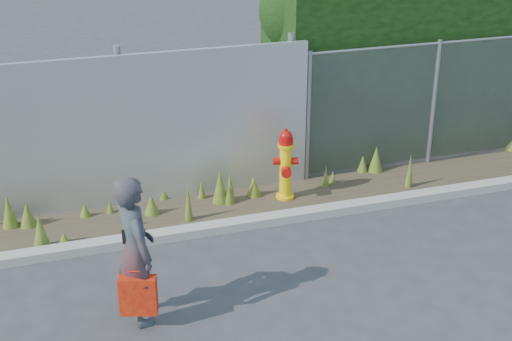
{
  "coord_description": "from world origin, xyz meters",
  "views": [
    {
      "loc": [
        -2.86,
        -6.38,
        4.56
      ],
      "look_at": [
        -0.3,
        1.4,
        1.0
      ],
      "focal_mm": 50.0,
      "sensor_mm": 36.0,
      "label": 1
    }
  ],
  "objects": [
    {
      "name": "corrugated_fence",
      "position": [
        -3.25,
        3.01,
        1.1
      ],
      "size": [
        8.5,
        0.21,
        2.3
      ],
      "color": "#B1B4B8",
      "rests_on": "ground"
    },
    {
      "name": "chainlink_fence",
      "position": [
        4.25,
        3.0,
        1.03
      ],
      "size": [
        6.5,
        0.07,
        2.05
      ],
      "color": "gray",
      "rests_on": "ground"
    },
    {
      "name": "woman",
      "position": [
        -2.03,
        0.16,
        0.84
      ],
      "size": [
        0.5,
        0.67,
        1.68
      ],
      "primitive_type": "imported",
      "rotation": [
        0.0,
        0.0,
        1.74
      ],
      "color": "#0F5860",
      "rests_on": "ground"
    },
    {
      "name": "fire_hydrant",
      "position": [
        0.5,
        2.46,
        0.53
      ],
      "size": [
        0.37,
        0.33,
        1.1
      ],
      "rotation": [
        0.0,
        0.0,
        -0.28
      ],
      "color": "yellow",
      "rests_on": "ground"
    },
    {
      "name": "red_tote_bag",
      "position": [
        -2.06,
        -0.03,
        0.41
      ],
      "size": [
        0.39,
        0.14,
        0.51
      ],
      "rotation": [
        0.0,
        0.0,
        -0.31
      ],
      "color": "#B70E0A"
    },
    {
      "name": "ground",
      "position": [
        0.0,
        0.0,
        0.0
      ],
      "size": [
        80.0,
        80.0,
        0.0
      ],
      "primitive_type": "plane",
      "color": "#373739",
      "rests_on": "ground"
    },
    {
      "name": "black_shoulder_bag",
      "position": [
        -2.02,
        0.36,
        0.92
      ],
      "size": [
        0.21,
        0.09,
        0.16
      ],
      "rotation": [
        0.0,
        0.0,
        0.44
      ],
      "color": "black"
    },
    {
      "name": "weed_strip",
      "position": [
        -0.82,
        2.49,
        0.13
      ],
      "size": [
        16.0,
        1.35,
        0.54
      ],
      "color": "#423525",
      "rests_on": "ground"
    },
    {
      "name": "hedge",
      "position": [
        4.39,
        4.05,
        2.03
      ],
      "size": [
        7.51,
        1.9,
        3.83
      ],
      "color": "black",
      "rests_on": "ground"
    },
    {
      "name": "curb",
      "position": [
        0.0,
        1.8,
        0.06
      ],
      "size": [
        16.0,
        0.22,
        0.12
      ],
      "primitive_type": "cube",
      "color": "#A39E93",
      "rests_on": "ground"
    }
  ]
}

